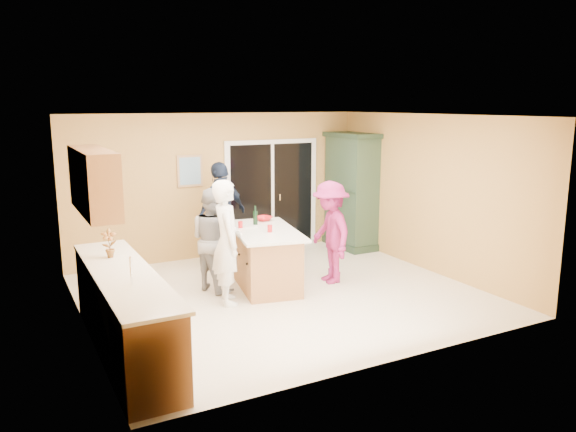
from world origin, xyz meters
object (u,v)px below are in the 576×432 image
woman_navy (222,215)px  woman_magenta (330,232)px  kitchen_island (265,260)px  woman_grey (213,239)px  green_hutch (352,192)px  woman_white (227,242)px

woman_navy → woman_magenta: size_ratio=1.13×
kitchen_island → woman_navy: woman_navy is taller
woman_grey → woman_magenta: size_ratio=0.97×
woman_navy → woman_magenta: (1.18, -1.59, -0.11)m
woman_navy → woman_magenta: bearing=103.1°
green_hutch → woman_magenta: 2.31m
green_hutch → woman_navy: size_ratio=1.22×
woman_white → woman_navy: 1.82m
kitchen_island → woman_white: bearing=-140.7°
kitchen_island → woman_magenta: size_ratio=1.15×
woman_grey → woman_navy: bearing=-46.7°
kitchen_island → woman_navy: 1.41m
kitchen_island → woman_navy: bearing=109.3°
woman_white → kitchen_island: bearing=-49.5°
woman_white → woman_grey: (0.02, 0.63, -0.10)m
woman_navy → woman_magenta: woman_navy is taller
green_hutch → woman_grey: bearing=-159.9°
kitchen_island → woman_white: size_ratio=1.05×
kitchen_island → green_hutch: green_hutch is taller
green_hutch → woman_white: green_hutch is taller
green_hutch → woman_magenta: green_hutch is taller
kitchen_island → green_hutch: (2.54, 1.42, 0.66)m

